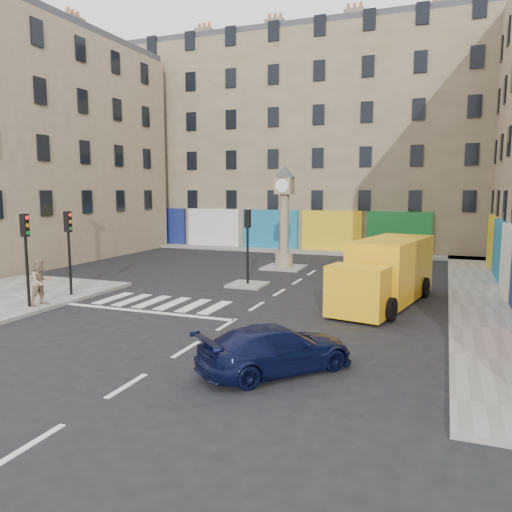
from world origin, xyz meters
The scene contains 14 objects.
ground centered at (0.00, 0.00, 0.00)m, with size 120.00×120.00×0.00m, color black.
sidewalk_right centered at (8.70, 10.00, 0.07)m, with size 2.60×30.00×0.15m, color gray.
sidewalk_far centered at (-4.00, 22.20, 0.07)m, with size 32.00×2.40×0.15m, color gray.
island_near centered at (-2.00, 8.00, 0.06)m, with size 1.80×1.80×0.12m, color gray.
island_far centered at (-2.00, 14.00, 0.06)m, with size 2.40×2.40×0.12m, color gray.
building_far centered at (-4.00, 28.00, 8.50)m, with size 32.00×10.00×17.00m, color gray.
building_left centered at (-19.00, 12.00, 7.50)m, with size 8.00×20.00×15.00m, color #9C8766.
traffic_light_left_near centered at (-8.30, 0.20, 2.62)m, with size 0.28×0.22×3.70m.
traffic_light_left_far centered at (-8.30, 2.60, 2.62)m, with size 0.28×0.22×3.70m.
traffic_light_island centered at (-2.00, 8.00, 2.59)m, with size 0.28×0.22×3.70m.
clock_pillar centered at (-2.00, 14.00, 3.55)m, with size 1.20×1.20×6.10m.
navy_sedan centered at (3.10, -2.76, 0.62)m, with size 1.74×4.29×1.24m, color black.
yellow_van centered at (4.87, 6.53, 1.33)m, with size 3.67×7.67×2.68m.
pedestrian_tan centered at (-8.00, 0.57, 1.10)m, with size 0.92×0.72×1.89m, color #9E8161.
Camera 1 is at (7.12, -14.81, 4.78)m, focal length 35.00 mm.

